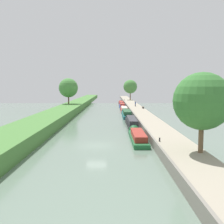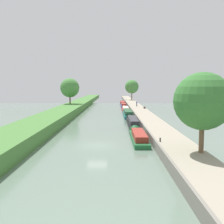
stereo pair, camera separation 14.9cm
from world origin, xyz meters
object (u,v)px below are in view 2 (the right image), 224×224
at_px(narrowboat_red, 125,109).
at_px(narrowboat_blue, 124,105).
at_px(narrowboat_green, 138,136).
at_px(mooring_bollard_near, 160,140).
at_px(narrowboat_teal, 128,113).
at_px(narrowboat_maroon, 123,103).
at_px(mooring_bollard_far, 126,100).
at_px(park_bench, 144,107).
at_px(person_walking, 137,104).
at_px(narrowboat_black, 133,122).

height_order(narrowboat_red, narrowboat_blue, narrowboat_blue).
bearing_deg(narrowboat_green, mooring_bollard_near, -73.87).
distance_m(narrowboat_teal, mooring_bollard_near, 35.01).
xyz_separation_m(narrowboat_blue, narrowboat_maroon, (0.15, 14.06, -0.06)).
height_order(narrowboat_blue, mooring_bollard_far, mooring_bollard_far).
xyz_separation_m(narrowboat_green, narrowboat_blue, (0.02, 56.24, 0.04)).
height_order(narrowboat_green, mooring_bollard_near, mooring_bollard_near).
xyz_separation_m(narrowboat_blue, park_bench, (5.20, -18.98, 0.92)).
relative_size(narrowboat_teal, narrowboat_blue, 1.25).
height_order(narrowboat_green, person_walking, person_walking).
xyz_separation_m(narrowboat_teal, narrowboat_blue, (0.00, 27.84, -0.08)).
height_order(person_walking, mooring_bollard_near, person_walking).
xyz_separation_m(narrowboat_green, mooring_bollard_far, (1.89, 77.85, 0.85)).
bearing_deg(mooring_bollard_far, narrowboat_black, -91.55).
height_order(narrowboat_green, narrowboat_red, narrowboat_green).
relative_size(narrowboat_teal, mooring_bollard_near, 31.91).
distance_m(mooring_bollard_near, park_bench, 43.94).
bearing_deg(narrowboat_red, narrowboat_black, -89.89).
bearing_deg(mooring_bollard_near, park_bench, 85.66).
distance_m(narrowboat_teal, person_walking, 16.22).
bearing_deg(park_bench, narrowboat_green, -97.97).
bearing_deg(mooring_bollard_far, narrowboat_red, -92.93).
relative_size(narrowboat_red, park_bench, 8.80).
height_order(narrowboat_black, narrowboat_teal, narrowboat_teal).
xyz_separation_m(person_walking, mooring_bollard_far, (-1.74, 33.70, -0.65)).
bearing_deg(park_bench, narrowboat_teal, -120.38).
bearing_deg(narrowboat_teal, narrowboat_maroon, 89.79).
bearing_deg(narrowboat_green, narrowboat_blue, 89.98).
distance_m(narrowboat_green, park_bench, 37.64).
bearing_deg(narrowboat_teal, narrowboat_red, 89.73).
bearing_deg(narrowboat_teal, mooring_bollard_near, -86.93).
bearing_deg(person_walking, narrowboat_blue, 106.63).
xyz_separation_m(narrowboat_teal, mooring_bollard_far, (1.87, 49.45, 0.72)).
relative_size(narrowboat_black, narrowboat_blue, 1.27).
distance_m(narrowboat_red, mooring_bollard_near, 49.10).
xyz_separation_m(narrowboat_red, park_bench, (5.13, -5.25, 0.98)).
bearing_deg(mooring_bollard_far, narrowboat_maroon, -102.83).
distance_m(narrowboat_black, narrowboat_teal, 15.31).
bearing_deg(narrowboat_red, narrowboat_green, -90.12).
xyz_separation_m(narrowboat_black, mooring_bollard_near, (1.75, -19.64, 0.72)).
distance_m(mooring_bollard_far, park_bench, 40.72).
relative_size(narrowboat_blue, mooring_bollard_near, 25.62).
bearing_deg(mooring_bollard_far, park_bench, -85.32).
relative_size(narrowboat_maroon, mooring_bollard_far, 36.06).
bearing_deg(narrowboat_black, mooring_bollard_near, -84.91).
bearing_deg(narrowboat_blue, person_walking, -73.37).
relative_size(narrowboat_black, person_walking, 8.79).
xyz_separation_m(narrowboat_black, narrowboat_blue, (-0.12, 43.15, -0.09)).
xyz_separation_m(mooring_bollard_far, park_bench, (3.32, -40.59, 0.12)).
height_order(narrowboat_black, narrowboat_red, narrowboat_black).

